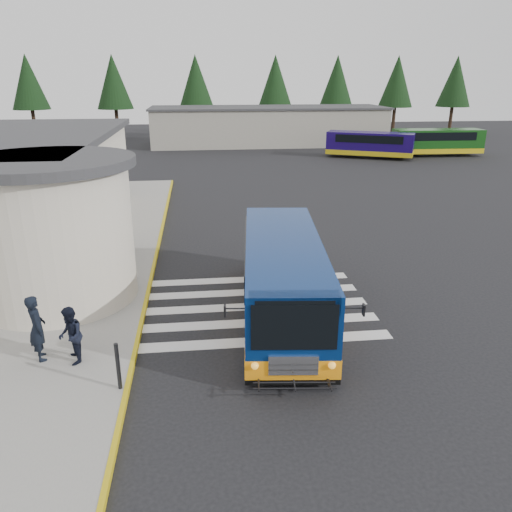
{
  "coord_description": "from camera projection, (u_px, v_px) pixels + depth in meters",
  "views": [
    {
      "loc": [
        -2.08,
        -16.07,
        7.36
      ],
      "look_at": [
        -0.28,
        -0.5,
        1.72
      ],
      "focal_mm": 35.0,
      "sensor_mm": 36.0,
      "label": 1
    }
  ],
  "objects": [
    {
      "name": "ground",
      "position": [
        262.0,
        296.0,
        17.74
      ],
      "size": [
        140.0,
        140.0,
        0.0
      ],
      "primitive_type": "plane",
      "color": "black",
      "rests_on": "ground"
    },
    {
      "name": "far_bus_a",
      "position": [
        370.0,
        144.0,
        47.55
      ],
      "size": [
        8.23,
        5.6,
        2.08
      ],
      "rotation": [
        0.0,
        0.0,
        1.11
      ],
      "color": "#15064D",
      "rests_on": "ground"
    },
    {
      "name": "transit_bus",
      "position": [
        283.0,
        282.0,
        15.83
      ],
      "size": [
        3.69,
        9.3,
        2.57
      ],
      "rotation": [
        0.0,
        0.0,
        -0.1
      ],
      "color": "navy",
      "rests_on": "ground"
    },
    {
      "name": "pedestrian_a",
      "position": [
        37.0,
        328.0,
        13.25
      ],
      "size": [
        0.68,
        0.8,
        1.85
      ],
      "primitive_type": "imported",
      "rotation": [
        0.0,
        0.0,
        1.99
      ],
      "color": "black",
      "rests_on": "sidewalk"
    },
    {
      "name": "pedestrian_b",
      "position": [
        71.0,
        336.0,
        13.11
      ],
      "size": [
        0.77,
        0.89,
        1.59
      ],
      "primitive_type": "imported",
      "rotation": [
        0.0,
        0.0,
        -1.33
      ],
      "color": "black",
      "rests_on": "sidewalk"
    },
    {
      "name": "tree_line",
      "position": [
        262.0,
        82.0,
        62.86
      ],
      "size": [
        58.4,
        4.4,
        10.0
      ],
      "color": "black",
      "rests_on": "ground"
    },
    {
      "name": "bollard",
      "position": [
        118.0,
        366.0,
        12.05
      ],
      "size": [
        0.1,
        0.1,
        1.24
      ],
      "primitive_type": "cylinder",
      "color": "black",
      "rests_on": "sidewalk"
    },
    {
      "name": "sidewalk",
      "position": [
        33.0,
        265.0,
        20.48
      ],
      "size": [
        10.0,
        34.0,
        0.15
      ],
      "primitive_type": "cube",
      "color": "gray",
      "rests_on": "ground"
    },
    {
      "name": "far_bus_b",
      "position": [
        437.0,
        141.0,
        48.8
      ],
      "size": [
        8.62,
        2.63,
        2.21
      ],
      "rotation": [
        0.0,
        0.0,
        1.54
      ],
      "color": "#124111",
      "rests_on": "ground"
    },
    {
      "name": "crosswalk",
      "position": [
        251.0,
        307.0,
        16.94
      ],
      "size": [
        8.0,
        5.35,
        0.01
      ],
      "color": "silver",
      "rests_on": "ground"
    },
    {
      "name": "station_building",
      "position": [
        1.0,
        191.0,
        22.16
      ],
      "size": [
        12.7,
        18.7,
        4.8
      ],
      "color": "beige",
      "rests_on": "ground"
    },
    {
      "name": "depot_building",
      "position": [
        268.0,
        126.0,
        56.93
      ],
      "size": [
        26.4,
        8.4,
        4.2
      ],
      "color": "gray",
      "rests_on": "ground"
    },
    {
      "name": "curb_strip",
      "position": [
        155.0,
        260.0,
        21.02
      ],
      "size": [
        0.12,
        34.0,
        0.16
      ],
      "primitive_type": "cube",
      "color": "gold",
      "rests_on": "ground"
    }
  ]
}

